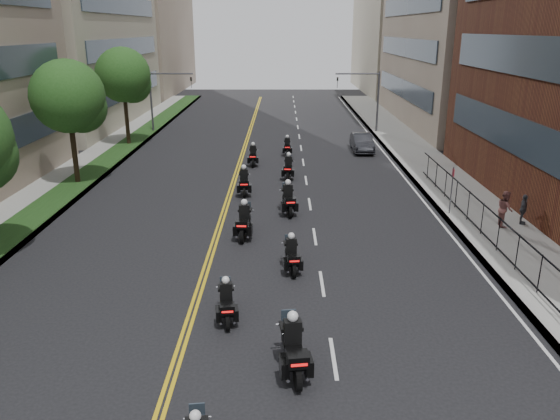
# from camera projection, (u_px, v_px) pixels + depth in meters

# --- Properties ---
(sidewalk_right) EXTENTS (4.00, 90.00, 0.15)m
(sidewalk_right) POSITION_uv_depth(u_px,v_px,m) (442.00, 179.00, 35.17)
(sidewalk_right) COLOR gray
(sidewalk_right) RESTS_ON ground
(sidewalk_left) EXTENTS (4.00, 90.00, 0.15)m
(sidewalk_left) POSITION_uv_depth(u_px,v_px,m) (71.00, 179.00, 35.26)
(sidewalk_left) COLOR gray
(sidewalk_left) RESTS_ON ground
(grass_strip) EXTENTS (2.00, 90.00, 0.04)m
(grass_strip) POSITION_uv_depth(u_px,v_px,m) (84.00, 178.00, 35.23)
(grass_strip) COLOR #1A3914
(grass_strip) RESTS_ON sidewalk_left
(building_right_far) EXTENTS (15.00, 28.00, 26.00)m
(building_right_far) POSITION_uv_depth(u_px,v_px,m) (415.00, 2.00, 81.30)
(building_right_far) COLOR #A69B86
(building_right_far) RESTS_ON ground
(building_left_far) EXTENTS (16.00, 28.00, 26.00)m
(building_left_far) POSITION_uv_depth(u_px,v_px,m) (124.00, 2.00, 81.47)
(building_left_far) COLOR gray
(building_left_far) RESTS_ON ground
(iron_fence) EXTENTS (0.05, 28.00, 1.50)m
(iron_fence) POSITION_uv_depth(u_px,v_px,m) (507.00, 243.00, 22.58)
(iron_fence) COLOR black
(iron_fence) RESTS_ON sidewalk_right
(street_trees) EXTENTS (4.40, 38.40, 7.98)m
(street_trees) POSITION_uv_depth(u_px,v_px,m) (32.00, 116.00, 27.59)
(street_trees) COLOR #322516
(street_trees) RESTS_ON ground
(traffic_signal_right) EXTENTS (4.09, 0.20, 5.60)m
(traffic_signal_right) POSITION_uv_depth(u_px,v_px,m) (368.00, 93.00, 50.15)
(traffic_signal_right) COLOR #3F3F44
(traffic_signal_right) RESTS_ON ground
(traffic_signal_left) EXTENTS (4.09, 0.20, 5.60)m
(traffic_signal_left) POSITION_uv_depth(u_px,v_px,m) (161.00, 93.00, 50.23)
(traffic_signal_left) COLOR #3F3F44
(traffic_signal_left) RESTS_ON ground
(motorcycle_1) EXTENTS (0.77, 2.53, 1.87)m
(motorcycle_1) POSITION_uv_depth(u_px,v_px,m) (293.00, 350.00, 15.37)
(motorcycle_1) COLOR black
(motorcycle_1) RESTS_ON ground
(motorcycle_2) EXTENTS (0.64, 2.10, 1.55)m
(motorcycle_2) POSITION_uv_depth(u_px,v_px,m) (227.00, 304.00, 18.20)
(motorcycle_2) COLOR black
(motorcycle_2) RESTS_ON ground
(motorcycle_3) EXTENTS (0.61, 2.16, 1.59)m
(motorcycle_3) POSITION_uv_depth(u_px,v_px,m) (292.00, 256.00, 21.93)
(motorcycle_3) COLOR black
(motorcycle_3) RESTS_ON ground
(motorcycle_4) EXTENTS (0.61, 2.48, 1.83)m
(motorcycle_4) POSITION_uv_depth(u_px,v_px,m) (244.00, 223.00, 25.46)
(motorcycle_4) COLOR black
(motorcycle_4) RESTS_ON ground
(motorcycle_5) EXTENTS (0.72, 2.46, 1.82)m
(motorcycle_5) POSITION_uv_depth(u_px,v_px,m) (288.00, 200.00, 28.75)
(motorcycle_5) COLOR black
(motorcycle_5) RESTS_ON ground
(motorcycle_6) EXTENTS (0.62, 2.42, 1.78)m
(motorcycle_6) POSITION_uv_depth(u_px,v_px,m) (244.00, 183.00, 32.01)
(motorcycle_6) COLOR black
(motorcycle_6) RESTS_ON ground
(motorcycle_7) EXTENTS (0.59, 2.33, 1.72)m
(motorcycle_7) POSITION_uv_depth(u_px,v_px,m) (288.00, 168.00, 35.46)
(motorcycle_7) COLOR black
(motorcycle_7) RESTS_ON ground
(motorcycle_8) EXTENTS (0.52, 2.24, 1.66)m
(motorcycle_8) POSITION_uv_depth(u_px,v_px,m) (253.00, 156.00, 38.90)
(motorcycle_8) COLOR black
(motorcycle_8) RESTS_ON ground
(motorcycle_9) EXTENTS (0.48, 2.09, 1.55)m
(motorcycle_9) POSITION_uv_depth(u_px,v_px,m) (287.00, 147.00, 42.11)
(motorcycle_9) COLOR black
(motorcycle_9) RESTS_ON ground
(parked_sedan) EXTENTS (1.51, 4.28, 1.41)m
(parked_sedan) POSITION_uv_depth(u_px,v_px,m) (362.00, 143.00, 43.32)
(parked_sedan) COLOR black
(parked_sedan) RESTS_ON ground
(pedestrian_b) EXTENTS (0.73, 0.91, 1.77)m
(pedestrian_b) POSITION_uv_depth(u_px,v_px,m) (505.00, 209.00, 26.43)
(pedestrian_b) COLOR brown
(pedestrian_b) RESTS_ON sidewalk_right
(pedestrian_c) EXTENTS (0.73, 0.95, 1.51)m
(pedestrian_c) POSITION_uv_depth(u_px,v_px,m) (523.00, 209.00, 26.73)
(pedestrian_c) COLOR #3D3E44
(pedestrian_c) RESTS_ON sidewalk_right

